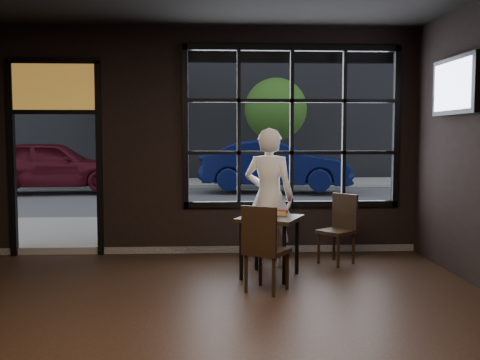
{
  "coord_description": "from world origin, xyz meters",
  "views": [
    {
      "loc": [
        0.06,
        -4.42,
        1.67
      ],
      "look_at": [
        0.4,
        2.2,
        1.15
      ],
      "focal_mm": 42.0,
      "sensor_mm": 36.0,
      "label": 1
    }
  ],
  "objects": [
    {
      "name": "navy_car",
      "position": [
        1.97,
        11.89,
        0.82
      ],
      "size": [
        4.58,
        2.28,
        1.44
      ],
      "primitive_type": "imported",
      "rotation": [
        0.0,
        0.0,
        1.39
      ],
      "color": "#070E37",
      "rests_on": "street_asphalt"
    },
    {
      "name": "hotdog",
      "position": [
        0.88,
        2.23,
        0.75
      ],
      "size": [
        0.21,
        0.16,
        0.06
      ],
      "primitive_type": null,
      "rotation": [
        0.0,
        0.0,
        -0.46
      ],
      "color": "tan",
      "rests_on": "cafe_table"
    },
    {
      "name": "man",
      "position": [
        0.8,
        2.71,
        0.89
      ],
      "size": [
        0.76,
        0.63,
        1.77
      ],
      "primitive_type": "imported",
      "rotation": [
        0.0,
        0.0,
        2.77
      ],
      "color": "white",
      "rests_on": "floor"
    },
    {
      "name": "street_asphalt",
      "position": [
        0.0,
        24.0,
        -0.02
      ],
      "size": [
        60.0,
        41.0,
        0.04
      ],
      "primitive_type": "cube",
      "color": "#545456",
      "rests_on": "ground"
    },
    {
      "name": "building_across",
      "position": [
        0.0,
        23.0,
        7.5
      ],
      "size": [
        28.0,
        12.0,
        15.0
      ],
      "primitive_type": "cube",
      "color": "#5B5956",
      "rests_on": "ground"
    },
    {
      "name": "tree_left",
      "position": [
        -2.69,
        15.29,
        3.22
      ],
      "size": [
        2.68,
        2.68,
        4.57
      ],
      "color": "#332114",
      "rests_on": "street_asphalt"
    },
    {
      "name": "maroon_car",
      "position": [
        -4.55,
        12.07,
        0.83
      ],
      "size": [
        4.43,
        2.17,
        1.45
      ],
      "primitive_type": "imported",
      "rotation": [
        0.0,
        0.0,
        1.68
      ],
      "color": "#490B16",
      "rests_on": "street_asphalt"
    },
    {
      "name": "window_frame",
      "position": [
        1.2,
        3.5,
        1.8
      ],
      "size": [
        3.06,
        0.12,
        2.28
      ],
      "primitive_type": "cube",
      "color": "black",
      "rests_on": "ground"
    },
    {
      "name": "tv",
      "position": [
        2.93,
        2.08,
        2.26
      ],
      "size": [
        0.13,
        1.15,
        0.67
      ],
      "primitive_type": "cube",
      "color": "black",
      "rests_on": "wall_right"
    },
    {
      "name": "cafe_table",
      "position": [
        0.75,
        2.12,
        0.36
      ],
      "size": [
        0.89,
        0.89,
        0.72
      ],
      "primitive_type": "cube",
      "rotation": [
        0.0,
        0.0,
        -0.43
      ],
      "color": "black",
      "rests_on": "floor"
    },
    {
      "name": "tree_right",
      "position": [
        2.28,
        14.82,
        2.57
      ],
      "size": [
        2.14,
        2.14,
        3.65
      ],
      "color": "#332114",
      "rests_on": "street_asphalt"
    },
    {
      "name": "stained_transom",
      "position": [
        -2.1,
        3.5,
        2.35
      ],
      "size": [
        1.2,
        0.06,
        0.7
      ],
      "primitive_type": "cube",
      "color": "orange",
      "rests_on": "ground"
    },
    {
      "name": "cup",
      "position": [
        0.58,
        2.04,
        0.77
      ],
      "size": [
        0.17,
        0.17,
        0.1
      ],
      "primitive_type": "imported",
      "rotation": [
        0.0,
        0.0,
        -0.69
      ],
      "color": "silver",
      "rests_on": "cafe_table"
    },
    {
      "name": "chair_window",
      "position": [
        1.69,
        2.75,
        0.46
      ],
      "size": [
        0.55,
        0.55,
        0.91
      ],
      "primitive_type": "cube",
      "rotation": [
        0.0,
        0.0,
        -0.88
      ],
      "color": "black",
      "rests_on": "floor"
    },
    {
      "name": "floor",
      "position": [
        0.0,
        0.0,
        -0.01
      ],
      "size": [
        6.0,
        7.0,
        0.02
      ],
      "primitive_type": "cube",
      "color": "black",
      "rests_on": "ground"
    },
    {
      "name": "chair_near",
      "position": [
        0.65,
        1.5,
        0.47
      ],
      "size": [
        0.56,
        0.56,
        0.94
      ],
      "primitive_type": "cube",
      "rotation": [
        0.0,
        0.0,
        2.56
      ],
      "color": "black",
      "rests_on": "floor"
    }
  ]
}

